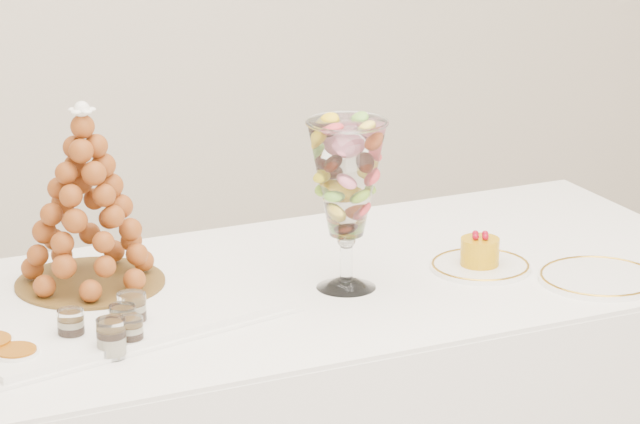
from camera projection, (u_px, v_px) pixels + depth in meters
name	position (u px, v px, depth m)	size (l,w,h in m)	color
lace_tray	(98.00, 306.00, 3.08)	(0.65, 0.49, 0.02)	white
macaron_vase	(347.00, 181.00, 3.15)	(0.17, 0.17, 0.36)	white
cake_plate	(480.00, 266.00, 3.33)	(0.22, 0.22, 0.01)	white
spare_plate	(599.00, 278.00, 3.25)	(0.26, 0.26, 0.01)	white
verrine_a	(71.00, 327.00, 2.91)	(0.05, 0.05, 0.07)	white
verrine_b	(123.00, 322.00, 2.93)	(0.05, 0.05, 0.07)	white
verrine_c	(132.00, 312.00, 2.97)	(0.06, 0.06, 0.08)	white
verrine_d	(111.00, 338.00, 2.85)	(0.06, 0.06, 0.08)	white
verrine_e	(131.00, 333.00, 2.89)	(0.05, 0.05, 0.07)	white
ramekin_front	(16.00, 357.00, 2.82)	(0.09, 0.09, 0.03)	white
croquembouche	(86.00, 197.00, 3.12)	(0.31, 0.31, 0.39)	brown
mousse_cake	(480.00, 251.00, 3.32)	(0.09, 0.09, 0.08)	#CA9009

